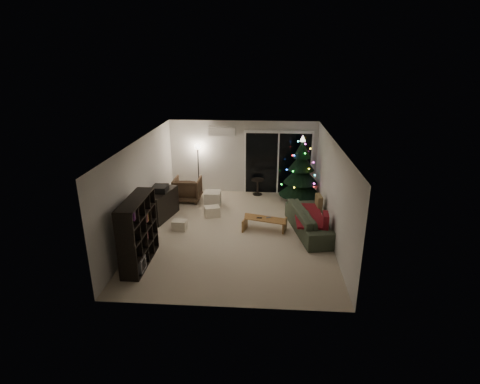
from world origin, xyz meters
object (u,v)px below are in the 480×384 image
at_px(media_cabinet, 161,205).
at_px(armchair, 188,189).
at_px(bookshelf, 130,232).
at_px(sofa, 312,221).
at_px(christmas_tree, 301,169).
at_px(coffee_table, 265,224).

bearing_deg(media_cabinet, armchair, 84.51).
height_order(media_cabinet, armchair, media_cabinet).
bearing_deg(bookshelf, media_cabinet, 65.87).
xyz_separation_m(media_cabinet, sofa, (4.30, -0.67, -0.07)).
height_order(bookshelf, christmas_tree, christmas_tree).
bearing_deg(media_cabinet, coffee_table, 0.69).
distance_m(coffee_table, christmas_tree, 2.69).
bearing_deg(bookshelf, coffee_table, 7.94).
distance_m(bookshelf, armchair, 4.06).
distance_m(bookshelf, christmas_tree, 5.90).
bearing_deg(sofa, coffee_table, 78.46).
height_order(armchair, coffee_table, armchair).
bearing_deg(bookshelf, christmas_tree, 20.93).
bearing_deg(coffee_table, sofa, 15.98).
distance_m(media_cabinet, armchair, 1.52).
xyz_separation_m(armchair, christmas_tree, (3.68, 0.16, 0.70)).
distance_m(armchair, christmas_tree, 3.75).
xyz_separation_m(media_cabinet, coffee_table, (3.04, -0.67, -0.23)).
height_order(media_cabinet, sofa, media_cabinet).
relative_size(media_cabinet, coffee_table, 1.14).
bearing_deg(media_cabinet, christmas_tree, 34.16).
bearing_deg(sofa, armchair, 49.44).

